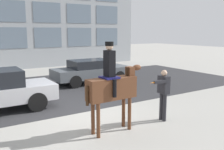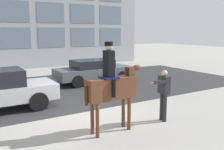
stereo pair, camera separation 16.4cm
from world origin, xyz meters
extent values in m
plane|color=#9E9B93|center=(0.00, 0.00, 0.00)|extent=(80.00, 80.00, 0.00)
cube|color=#2D2D30|center=(0.00, 4.75, 0.00)|extent=(22.76, 8.50, 0.01)
cube|color=slate|center=(0.00, 12.83, 2.48)|extent=(2.29, 0.02, 1.62)
cube|color=slate|center=(2.86, 12.83, 2.48)|extent=(2.29, 0.02, 1.62)
cube|color=slate|center=(5.72, 12.83, 2.48)|extent=(2.29, 0.02, 1.62)
cube|color=slate|center=(8.58, 12.83, 2.48)|extent=(2.29, 0.02, 1.62)
cube|color=slate|center=(0.00, 12.83, 4.50)|extent=(2.29, 0.02, 1.62)
cube|color=slate|center=(2.86, 12.83, 4.50)|extent=(2.29, 0.02, 1.62)
cube|color=slate|center=(5.72, 12.83, 4.50)|extent=(2.29, 0.02, 1.62)
cube|color=slate|center=(8.58, 12.83, 4.50)|extent=(2.29, 0.02, 1.62)
cube|color=#59331E|center=(-0.04, -1.59, 1.34)|extent=(1.55, 0.48, 0.64)
cylinder|color=#59331E|center=(0.51, -1.42, 0.51)|extent=(0.11, 0.11, 1.02)
cylinder|color=#59331E|center=(0.52, -1.73, 0.51)|extent=(0.11, 0.11, 1.02)
cylinder|color=#59331E|center=(-0.60, -1.45, 0.51)|extent=(0.11, 0.11, 1.02)
cylinder|color=#59331E|center=(-0.59, -1.76, 0.51)|extent=(0.11, 0.11, 1.02)
cube|color=#59331E|center=(0.64, -1.57, 1.68)|extent=(0.21, 0.25, 0.50)
cube|color=#382314|center=(0.52, -1.58, 1.70)|extent=(0.04, 0.08, 0.45)
ellipsoid|color=#59331E|center=(0.90, -1.57, 1.88)|extent=(0.30, 0.21, 0.18)
cube|color=silver|center=(0.99, -1.56, 1.90)|extent=(0.11, 0.05, 0.07)
cylinder|color=#382314|center=(-0.85, -1.61, 1.23)|extent=(0.09, 0.09, 0.55)
cube|color=#14144C|center=(-0.12, -1.59, 1.68)|extent=(0.48, 0.49, 0.05)
cube|color=black|center=(-0.12, -1.59, 2.08)|extent=(0.23, 0.33, 0.75)
sphere|color=#D1A889|center=(-0.12, -1.59, 2.57)|extent=(0.22, 0.22, 0.22)
cylinder|color=black|center=(-0.12, -1.59, 2.64)|extent=(0.24, 0.24, 0.12)
cylinder|color=black|center=(-0.12, -1.32, 1.40)|extent=(0.11, 0.11, 0.51)
cylinder|color=black|center=(-0.11, -1.86, 1.40)|extent=(0.11, 0.11, 0.51)
cylinder|color=#232328|center=(1.94, -1.78, 0.47)|extent=(0.13, 0.13, 0.94)
cylinder|color=#232328|center=(1.95, -1.62, 0.47)|extent=(0.13, 0.13, 0.94)
cube|color=#232328|center=(1.94, -1.70, 1.24)|extent=(0.24, 0.41, 0.60)
sphere|color=#D1A889|center=(1.94, -1.70, 1.64)|extent=(0.20, 0.20, 0.20)
cube|color=#232328|center=(1.66, -1.86, 1.40)|extent=(0.55, 0.12, 0.09)
cone|color=orange|center=(1.31, -1.84, 1.40)|extent=(0.18, 0.05, 0.04)
cylinder|color=black|center=(-1.37, 1.55, 0.37)|extent=(0.73, 0.21, 0.73)
cylinder|color=black|center=(-1.37, 3.16, 0.37)|extent=(0.73, 0.21, 0.73)
cube|color=#51565B|center=(2.88, 5.21, 0.62)|extent=(4.55, 1.76, 0.56)
cube|color=black|center=(2.76, 5.21, 1.13)|extent=(2.27, 1.55, 0.46)
cylinder|color=black|center=(4.28, 4.40, 0.34)|extent=(0.68, 0.21, 0.68)
cylinder|color=black|center=(4.28, 6.02, 0.34)|extent=(0.68, 0.21, 0.68)
cylinder|color=black|center=(1.47, 4.40, 0.34)|extent=(0.68, 0.21, 0.68)
cylinder|color=black|center=(1.47, 6.02, 0.34)|extent=(0.68, 0.21, 0.68)
camera|label=1|loc=(-3.85, -7.62, 2.99)|focal=40.00mm
camera|label=2|loc=(-3.71, -7.71, 2.99)|focal=40.00mm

